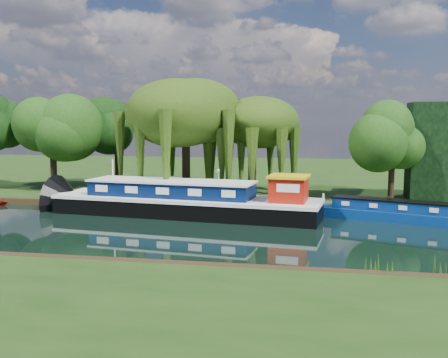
# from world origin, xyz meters

# --- Properties ---
(ground) EXTENTS (120.00, 120.00, 0.00)m
(ground) POSITION_xyz_m (0.00, 0.00, 0.00)
(ground) COLOR black
(far_bank) EXTENTS (120.00, 52.00, 0.45)m
(far_bank) POSITION_xyz_m (0.00, 34.00, 0.23)
(far_bank) COLOR black
(far_bank) RESTS_ON ground
(dutch_barge) EXTENTS (20.20, 6.78, 4.18)m
(dutch_barge) POSITION_xyz_m (-0.86, 5.44, 1.04)
(dutch_barge) COLOR black
(dutch_barge) RESTS_ON ground
(narrowboat) EXTENTS (11.10, 5.30, 1.62)m
(narrowboat) POSITION_xyz_m (13.48, 5.84, 0.58)
(narrowboat) COLOR navy
(narrowboat) RESTS_ON ground
(white_cruiser) EXTENTS (2.19, 1.92, 1.10)m
(white_cruiser) POSITION_xyz_m (13.87, 6.83, 0.00)
(white_cruiser) COLOR silver
(white_cruiser) RESTS_ON ground
(willow_left) EXTENTS (8.01, 8.01, 9.60)m
(willow_left) POSITION_xyz_m (-2.61, 11.94, 7.42)
(willow_left) COLOR black
(willow_left) RESTS_ON far_bank
(willow_right) EXTENTS (6.40, 6.40, 7.79)m
(willow_right) POSITION_xyz_m (2.93, 13.66, 6.14)
(willow_right) COLOR black
(willow_right) RESTS_ON far_bank
(tree_far_left) EXTENTS (5.36, 5.36, 8.64)m
(tree_far_left) POSITION_xyz_m (-15.49, 12.81, 6.36)
(tree_far_left) COLOR black
(tree_far_left) RESTS_ON far_bank
(tree_far_mid) EXTENTS (4.93, 4.93, 8.06)m
(tree_far_mid) POSITION_xyz_m (-10.96, 17.08, 6.01)
(tree_far_mid) COLOR black
(tree_far_mid) RESTS_ON far_bank
(tree_far_right) EXTENTS (4.27, 4.27, 6.98)m
(tree_far_right) POSITION_xyz_m (14.48, 12.33, 5.27)
(tree_far_right) COLOR black
(tree_far_right) RESTS_ON far_bank
(conifer_hedge) EXTENTS (6.00, 3.00, 8.00)m
(conifer_hedge) POSITION_xyz_m (19.00, 14.00, 4.45)
(conifer_hedge) COLOR black
(conifer_hedge) RESTS_ON far_bank
(lamppost) EXTENTS (0.36, 0.36, 2.56)m
(lamppost) POSITION_xyz_m (0.50, 10.50, 2.42)
(lamppost) COLOR silver
(lamppost) RESTS_ON far_bank
(mooring_posts) EXTENTS (19.16, 0.16, 1.00)m
(mooring_posts) POSITION_xyz_m (-0.50, 8.40, 0.95)
(mooring_posts) COLOR silver
(mooring_posts) RESTS_ON far_bank
(reeds_near) EXTENTS (33.70, 1.50, 1.10)m
(reeds_near) POSITION_xyz_m (6.87, -7.57, 0.55)
(reeds_near) COLOR #1D4211
(reeds_near) RESTS_ON ground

